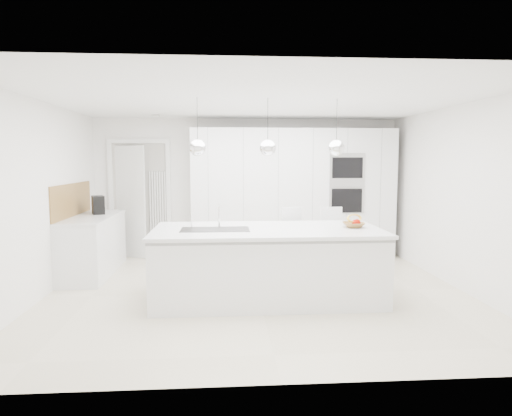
{
  "coord_description": "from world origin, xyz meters",
  "views": [
    {
      "loc": [
        -0.45,
        -5.88,
        1.75
      ],
      "look_at": [
        0.0,
        0.3,
        1.1
      ],
      "focal_mm": 32.0,
      "sensor_mm": 36.0,
      "label": 1
    }
  ],
  "objects": [
    {
      "name": "floor",
      "position": [
        0.0,
        0.0,
        0.0
      ],
      "size": [
        5.5,
        5.5,
        0.0
      ],
      "primitive_type": "plane",
      "color": "beige",
      "rests_on": "ground"
    },
    {
      "name": "wall_back",
      "position": [
        0.0,
        2.5,
        1.25
      ],
      "size": [
        5.5,
        0.0,
        5.5
      ],
      "primitive_type": "plane",
      "rotation": [
        1.57,
        0.0,
        0.0
      ],
      "color": "white",
      "rests_on": "ground"
    },
    {
      "name": "wall_left",
      "position": [
        -2.75,
        0.0,
        1.25
      ],
      "size": [
        0.0,
        5.0,
        5.0
      ],
      "primitive_type": "plane",
      "rotation": [
        1.57,
        0.0,
        1.57
      ],
      "color": "white",
      "rests_on": "ground"
    },
    {
      "name": "ceiling",
      "position": [
        0.0,
        0.0,
        2.5
      ],
      "size": [
        5.5,
        5.5,
        0.0
      ],
      "primitive_type": "plane",
      "rotation": [
        3.14,
        0.0,
        0.0
      ],
      "color": "white",
      "rests_on": "wall_back"
    },
    {
      "name": "tall_cabinets",
      "position": [
        0.8,
        2.2,
        1.15
      ],
      "size": [
        3.6,
        0.6,
        2.3
      ],
      "primitive_type": "cube",
      "color": "white",
      "rests_on": "floor"
    },
    {
      "name": "oven_stack",
      "position": [
        1.7,
        1.89,
        1.35
      ],
      "size": [
        0.62,
        0.04,
        1.05
      ],
      "primitive_type": null,
      "color": "#A5A5A8",
      "rests_on": "tall_cabinets"
    },
    {
      "name": "doorway_frame",
      "position": [
        -1.95,
        2.47,
        1.02
      ],
      "size": [
        1.11,
        0.08,
        2.13
      ],
      "primitive_type": null,
      "color": "white",
      "rests_on": "floor"
    },
    {
      "name": "hallway_door",
      "position": [
        -2.2,
        2.42,
        1.0
      ],
      "size": [
        0.76,
        0.38,
        2.0
      ],
      "primitive_type": "cube",
      "rotation": [
        0.0,
        0.0,
        -0.44
      ],
      "color": "white",
      "rests_on": "floor"
    },
    {
      "name": "radiator",
      "position": [
        -1.63,
        2.46,
        0.85
      ],
      "size": [
        0.32,
        0.04,
        1.4
      ],
      "primitive_type": null,
      "color": "white",
      "rests_on": "floor"
    },
    {
      "name": "left_base_cabinets",
      "position": [
        -2.45,
        1.2,
        0.43
      ],
      "size": [
        0.6,
        1.8,
        0.86
      ],
      "primitive_type": "cube",
      "color": "white",
      "rests_on": "floor"
    },
    {
      "name": "left_worktop",
      "position": [
        -2.45,
        1.2,
        0.88
      ],
      "size": [
        0.62,
        1.82,
        0.04
      ],
      "primitive_type": "cube",
      "color": "white",
      "rests_on": "left_base_cabinets"
    },
    {
      "name": "oak_backsplash",
      "position": [
        -2.74,
        1.2,
        1.15
      ],
      "size": [
        0.02,
        1.8,
        0.5
      ],
      "primitive_type": "cube",
      "color": "olive",
      "rests_on": "wall_left"
    },
    {
      "name": "island_base",
      "position": [
        0.1,
        -0.3,
        0.43
      ],
      "size": [
        2.8,
        1.2,
        0.86
      ],
      "primitive_type": "cube",
      "color": "white",
      "rests_on": "floor"
    },
    {
      "name": "island_worktop",
      "position": [
        0.1,
        -0.25,
        0.88
      ],
      "size": [
        2.84,
        1.4,
        0.04
      ],
      "primitive_type": "cube",
      "color": "white",
      "rests_on": "island_base"
    },
    {
      "name": "island_sink",
      "position": [
        -0.55,
        -0.3,
        0.82
      ],
      "size": [
        0.84,
        0.44,
        0.18
      ],
      "primitive_type": null,
      "color": "#3F3F42",
      "rests_on": "island_worktop"
    },
    {
      "name": "island_tap",
      "position": [
        -0.5,
        -0.1,
        1.05
      ],
      "size": [
        0.02,
        0.02,
        0.3
      ],
      "primitive_type": "cylinder",
      "color": "white",
      "rests_on": "island_worktop"
    },
    {
      "name": "pendant_left",
      "position": [
        -0.75,
        -0.3,
        1.9
      ],
      "size": [
        0.2,
        0.2,
        0.2
      ],
      "primitive_type": "sphere",
      "color": "white",
      "rests_on": "ceiling"
    },
    {
      "name": "pendant_mid",
      "position": [
        0.1,
        -0.3,
        1.9
      ],
      "size": [
        0.2,
        0.2,
        0.2
      ],
      "primitive_type": "sphere",
      "color": "white",
      "rests_on": "ceiling"
    },
    {
      "name": "pendant_right",
      "position": [
        0.95,
        -0.3,
        1.9
      ],
      "size": [
        0.2,
        0.2,
        0.2
      ],
      "primitive_type": "sphere",
      "color": "white",
      "rests_on": "ceiling"
    },
    {
      "name": "fruit_bowl",
      "position": [
        1.2,
        -0.26,
        0.93
      ],
      "size": [
        0.28,
        0.28,
        0.07
      ],
      "primitive_type": "imported",
      "rotation": [
        0.0,
        0.0,
        0.04
      ],
      "color": "olive",
      "rests_on": "island_worktop"
    },
    {
      "name": "espresso_machine",
      "position": [
        -2.43,
        1.48,
        1.04
      ],
      "size": [
        0.26,
        0.31,
        0.29
      ],
      "primitive_type": "cube",
      "rotation": [
        0.0,
        0.0,
        0.38
      ],
      "color": "black",
      "rests_on": "left_worktop"
    },
    {
      "name": "bar_stool_left",
      "position": [
        0.54,
        0.5,
        0.53
      ],
      "size": [
        0.52,
        0.59,
        1.06
      ],
      "primitive_type": null,
      "rotation": [
        0.0,
        0.0,
        0.42
      ],
      "color": "white",
      "rests_on": "floor"
    },
    {
      "name": "bar_stool_right",
      "position": [
        1.16,
        0.64,
        0.52
      ],
      "size": [
        0.38,
        0.5,
        1.05
      ],
      "primitive_type": null,
      "rotation": [
        0.0,
        0.0,
        0.07
      ],
      "color": "white",
      "rests_on": "floor"
    },
    {
      "name": "apple_a",
      "position": [
        1.24,
        -0.28,
        0.97
      ],
      "size": [
        0.08,
        0.08,
        0.08
      ],
      "primitive_type": "sphere",
      "color": "#B71003",
      "rests_on": "fruit_bowl"
    },
    {
      "name": "apple_b",
      "position": [
        1.21,
        -0.3,
        0.97
      ],
      "size": [
        0.08,
        0.08,
        0.08
      ],
      "primitive_type": "sphere",
      "color": "#B71003",
      "rests_on": "fruit_bowl"
    },
    {
      "name": "apple_c",
      "position": [
        1.25,
        -0.27,
        0.97
      ],
      "size": [
        0.07,
        0.07,
        0.07
      ],
      "primitive_type": "sphere",
      "color": "#B71003",
      "rests_on": "fruit_bowl"
    },
    {
      "name": "banana_bunch",
      "position": [
        1.2,
        -0.28,
        1.02
      ],
      "size": [
        0.25,
        0.18,
        0.22
      ],
      "primitive_type": "torus",
      "rotation": [
        1.22,
        0.0,
        0.35
      ],
      "color": "yellow",
      "rests_on": "fruit_bowl"
    }
  ]
}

